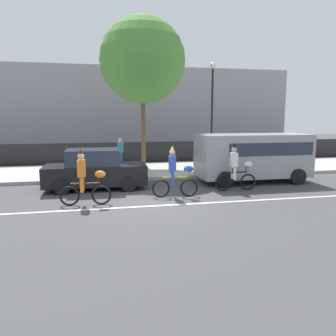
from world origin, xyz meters
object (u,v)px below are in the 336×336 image
parked_car_black (95,170)px  pedestrian_onlooker (120,152)px  parade_cyclist_orange (85,181)px  parade_cyclist_zebra (236,170)px  parked_van_grey (254,154)px  street_lamp_post (212,99)px  parade_cyclist_cobalt (175,175)px

parked_car_black → pedestrian_onlooker: (1.33, 4.53, 0.23)m
parade_cyclist_orange → parade_cyclist_zebra: size_ratio=1.00×
parked_car_black → parked_van_grey: bearing=0.3°
parked_van_grey → street_lamp_post: 5.35m
pedestrian_onlooker → parked_van_grey: bearing=-38.0°
street_lamp_post → parade_cyclist_zebra: bearing=-99.9°
parade_cyclist_zebra → parade_cyclist_orange: bearing=-169.6°
parked_van_grey → street_lamp_post: street_lamp_post is taller
parade_cyclist_zebra → pedestrian_onlooker: parade_cyclist_zebra is taller
parade_cyclist_cobalt → parked_van_grey: (4.17, 2.13, 0.44)m
parade_cyclist_orange → pedestrian_onlooker: (1.60, 7.13, 0.17)m
parked_van_grey → parked_car_black: bearing=-179.7°
parade_cyclist_zebra → parked_van_grey: parked_van_grey is taller
parade_cyclist_cobalt → parked_car_black: parade_cyclist_cobalt is taller
parked_van_grey → street_lamp_post: size_ratio=0.85×
parade_cyclist_cobalt → pedestrian_onlooker: bearing=103.5°
parade_cyclist_zebra → parked_van_grey: bearing=45.8°
parked_car_black → street_lamp_post: size_ratio=0.70×
street_lamp_post → parked_car_black: bearing=-145.1°
parade_cyclist_zebra → pedestrian_onlooker: (-4.23, 6.06, 0.17)m
street_lamp_post → pedestrian_onlooker: street_lamp_post is taller
street_lamp_post → pedestrian_onlooker: 6.09m
parade_cyclist_zebra → street_lamp_post: bearing=80.1°
parked_car_black → pedestrian_onlooker: pedestrian_onlooker is taller
parade_cyclist_orange → parade_cyclist_cobalt: bearing=9.1°
parade_cyclist_cobalt → street_lamp_post: street_lamp_post is taller
street_lamp_post → pedestrian_onlooker: bearing=-178.9°
parked_car_black → pedestrian_onlooker: 4.73m
parked_van_grey → pedestrian_onlooker: (-5.76, 4.49, -0.27)m
pedestrian_onlooker → parked_car_black: bearing=-106.3°
parade_cyclist_orange → pedestrian_onlooker: size_ratio=1.19×
parade_cyclist_cobalt → pedestrian_onlooker: size_ratio=1.19×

